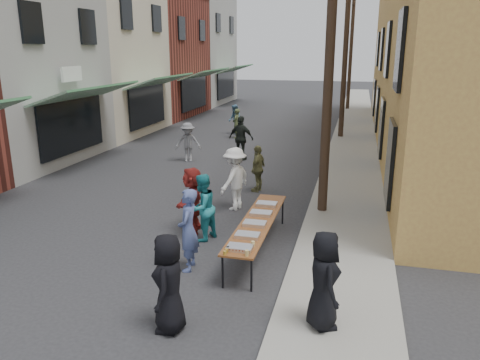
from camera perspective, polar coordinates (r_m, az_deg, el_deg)
The scene contains 27 objects.
ground at distance 12.01m, azimuth -12.35°, elevation -6.92°, with size 120.00×120.00×0.00m, color #28282B.
sidewalk at distance 25.27m, azimuth 13.72°, elevation 5.04°, with size 2.20×60.00×0.10m, color gray.
storefront_row at distance 29.07m, azimuth -17.73°, elevation 14.20°, with size 8.00×37.00×9.00m.
utility_pole_near at distance 12.89m, azimuth 10.91°, elevation 15.24°, with size 0.26×0.26×9.00m, color #2D2116.
utility_pole_mid at distance 24.87m, azimuth 12.74°, elevation 15.27°, with size 0.26×0.26×9.00m, color #2D2116.
utility_pole_far at distance 36.87m, azimuth 13.38°, elevation 15.27°, with size 0.26×0.26×9.00m, color #2D2116.
serving_table at distance 10.77m, azimuth 2.14°, elevation -5.17°, with size 0.70×4.00×0.75m.
catering_tray_sausage at distance 9.25m, azimuth -0.02°, elevation -8.27°, with size 0.50×0.33×0.08m, color maroon.
catering_tray_foil_b at distance 9.83m, azimuth 0.91°, elevation -6.77°, with size 0.50×0.33×0.08m, color #B2B2B7.
catering_tray_buns at distance 10.47m, azimuth 1.80°, elevation -5.34°, with size 0.50×0.33×0.08m, color tan.
catering_tray_foil_d at distance 11.11m, azimuth 2.58°, elevation -4.08°, with size 0.50×0.33×0.08m, color #B2B2B7.
catering_tray_buns_end at distance 11.76m, azimuth 3.27°, elevation -2.95°, with size 0.50×0.33×0.08m, color tan.
condiment_jar_a at distance 9.04m, azimuth -1.86°, elevation -8.87°, with size 0.07×0.07×0.08m, color #A57F26.
condiment_jar_b at distance 9.13m, azimuth -1.69°, elevation -8.62°, with size 0.07×0.07×0.08m, color #A57F26.
condiment_jar_c at distance 9.21m, azimuth -1.52°, elevation -8.37°, with size 0.07×0.07×0.08m, color #A57F26.
cup_stack at distance 8.98m, azimuth 0.83°, elevation -8.91°, with size 0.08×0.08×0.12m, color tan.
guest_front_a at distance 7.93m, azimuth -8.66°, elevation -12.32°, with size 0.83×0.54×1.70m, color black.
guest_front_b at distance 9.90m, azimuth -6.34°, elevation -6.07°, with size 0.65×0.43×1.78m, color #4A5990.
guest_front_c at distance 11.40m, azimuth -4.65°, elevation -3.36°, with size 0.81×0.63×1.67m, color teal.
guest_front_d at distance 13.53m, azimuth -0.65°, elevation 0.16°, with size 1.19×0.68×1.84m, color white.
guest_front_e at distance 15.30m, azimuth 2.22°, elevation 1.42°, with size 0.90×0.38×1.54m, color olive.
guest_queue_back at distance 11.90m, azimuth -5.81°, elevation -2.44°, with size 1.59×0.51×1.71m, color maroon.
server at distance 7.87m, azimuth 10.16°, elevation -11.90°, with size 0.82×0.53×1.67m, color black.
passerby_left at distance 19.51m, azimuth -6.37°, elevation 4.60°, with size 1.05×0.60×1.62m, color slate.
passerby_mid at distance 19.62m, azimuth 0.15°, elevation 5.11°, with size 1.09×0.45×1.86m, color black.
passerby_right at distance 24.60m, azimuth -0.45°, elevation 6.91°, with size 0.56×0.37×1.54m, color #475330.
passerby_far at distance 25.68m, azimuth -0.65°, elevation 7.38°, with size 0.79×0.62×1.62m, color teal.
Camera 1 is at (5.12, -9.86, 4.56)m, focal length 35.00 mm.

